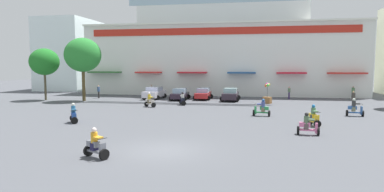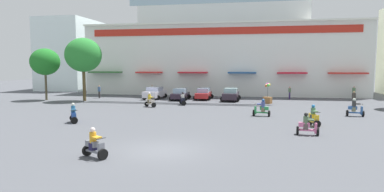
{
  "view_description": "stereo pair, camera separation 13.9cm",
  "coord_description": "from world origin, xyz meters",
  "px_view_note": "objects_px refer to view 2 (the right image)",
  "views": [
    {
      "loc": [
        4.37,
        -16.0,
        4.4
      ],
      "look_at": [
        -0.91,
        13.78,
        1.53
      ],
      "focal_mm": 30.44,
      "sensor_mm": 36.0,
      "label": 1
    },
    {
      "loc": [
        4.51,
        -15.98,
        4.4
      ],
      "look_at": [
        -0.91,
        13.78,
        1.53
      ],
      "focal_mm": 30.44,
      "sensor_mm": 36.0,
      "label": 2
    }
  ],
  "objects_px": {
    "parked_car_3": "(231,94)",
    "scooter_rider_5": "(94,145)",
    "pedestrian_1": "(290,92)",
    "balloon_vendor_cart": "(268,96)",
    "scooter_rider_2": "(307,126)",
    "pedestrian_0": "(99,91)",
    "scooter_rider_3": "(150,101)",
    "pedestrian_2": "(354,92)",
    "parked_car_1": "(180,94)",
    "parked_car_0": "(155,93)",
    "plaza_tree_0": "(83,55)",
    "pedestrian_4": "(354,97)",
    "scooter_rider_7": "(355,109)",
    "parked_car_2": "(204,94)",
    "scooter_rider_6": "(313,117)",
    "pedestrian_3": "(152,90)",
    "scooter_rider_4": "(183,100)",
    "scooter_rider_0": "(73,115)",
    "plaza_tree_2": "(45,62)",
    "scooter_rider_1": "(262,109)"
  },
  "relations": [
    {
      "from": "scooter_rider_2",
      "to": "pedestrian_1",
      "type": "height_order",
      "value": "pedestrian_1"
    },
    {
      "from": "balloon_vendor_cart",
      "to": "parked_car_2",
      "type": "bearing_deg",
      "value": 158.2
    },
    {
      "from": "scooter_rider_3",
      "to": "pedestrian_2",
      "type": "xyz_separation_m",
      "value": [
        23.59,
        12.15,
        0.33
      ]
    },
    {
      "from": "scooter_rider_3",
      "to": "balloon_vendor_cart",
      "type": "relative_size",
      "value": 0.65
    },
    {
      "from": "pedestrian_0",
      "to": "parked_car_2",
      "type": "bearing_deg",
      "value": 3.49
    },
    {
      "from": "pedestrian_1",
      "to": "plaza_tree_2",
      "type": "bearing_deg",
      "value": -168.06
    },
    {
      "from": "parked_car_0",
      "to": "pedestrian_0",
      "type": "xyz_separation_m",
      "value": [
        -7.56,
        -0.61,
        0.2
      ]
    },
    {
      "from": "pedestrian_0",
      "to": "pedestrian_2",
      "type": "height_order",
      "value": "pedestrian_0"
    },
    {
      "from": "pedestrian_2",
      "to": "scooter_rider_7",
      "type": "bearing_deg",
      "value": -105.7
    },
    {
      "from": "parked_car_1",
      "to": "pedestrian_4",
      "type": "bearing_deg",
      "value": -7.2
    },
    {
      "from": "plaza_tree_0",
      "to": "pedestrian_0",
      "type": "distance_m",
      "value": 5.82
    },
    {
      "from": "plaza_tree_2",
      "to": "scooter_rider_7",
      "type": "xyz_separation_m",
      "value": [
        34.35,
        -7.16,
        -4.15
      ]
    },
    {
      "from": "plaza_tree_2",
      "to": "pedestrian_3",
      "type": "height_order",
      "value": "plaza_tree_2"
    },
    {
      "from": "scooter_rider_5",
      "to": "scooter_rider_7",
      "type": "xyz_separation_m",
      "value": [
        16.15,
        15.75,
        0.05
      ]
    },
    {
      "from": "pedestrian_2",
      "to": "pedestrian_0",
      "type": "bearing_deg",
      "value": -172.26
    },
    {
      "from": "parked_car_1",
      "to": "scooter_rider_1",
      "type": "relative_size",
      "value": 2.64
    },
    {
      "from": "scooter_rider_6",
      "to": "pedestrian_4",
      "type": "xyz_separation_m",
      "value": [
        6.54,
        13.26,
        0.25
      ]
    },
    {
      "from": "scooter_rider_6",
      "to": "pedestrian_3",
      "type": "relative_size",
      "value": 0.95
    },
    {
      "from": "pedestrian_1",
      "to": "pedestrian_3",
      "type": "xyz_separation_m",
      "value": [
        -18.81,
        1.07,
        -0.04
      ]
    },
    {
      "from": "parked_car_2",
      "to": "parked_car_3",
      "type": "height_order",
      "value": "parked_car_3"
    },
    {
      "from": "scooter_rider_3",
      "to": "plaza_tree_2",
      "type": "bearing_deg",
      "value": 164.35
    },
    {
      "from": "scooter_rider_1",
      "to": "scooter_rider_5",
      "type": "distance_m",
      "value": 16.61
    },
    {
      "from": "scooter_rider_4",
      "to": "scooter_rider_6",
      "type": "bearing_deg",
      "value": -41.51
    },
    {
      "from": "scooter_rider_0",
      "to": "scooter_rider_6",
      "type": "relative_size",
      "value": 0.98
    },
    {
      "from": "parked_car_3",
      "to": "scooter_rider_5",
      "type": "bearing_deg",
      "value": -100.44
    },
    {
      "from": "parked_car_1",
      "to": "pedestrian_2",
      "type": "xyz_separation_m",
      "value": [
        21.95,
        4.67,
        0.22
      ]
    },
    {
      "from": "parked_car_0",
      "to": "scooter_rider_5",
      "type": "relative_size",
      "value": 3.09
    },
    {
      "from": "plaza_tree_2",
      "to": "balloon_vendor_cart",
      "type": "xyz_separation_m",
      "value": [
        27.38,
        1.15,
        -3.93
      ]
    },
    {
      "from": "pedestrian_1",
      "to": "balloon_vendor_cart",
      "type": "xyz_separation_m",
      "value": [
        -3.04,
        -5.28,
        -0.09
      ]
    },
    {
      "from": "scooter_rider_2",
      "to": "scooter_rider_4",
      "type": "distance_m",
      "value": 17.67
    },
    {
      "from": "plaza_tree_0",
      "to": "parked_car_2",
      "type": "distance_m",
      "value": 15.67
    },
    {
      "from": "parked_car_2",
      "to": "scooter_rider_3",
      "type": "height_order",
      "value": "scooter_rider_3"
    },
    {
      "from": "balloon_vendor_cart",
      "to": "pedestrian_1",
      "type": "bearing_deg",
      "value": 60.12
    },
    {
      "from": "plaza_tree_0",
      "to": "scooter_rider_2",
      "type": "bearing_deg",
      "value": -33.49
    },
    {
      "from": "parked_car_1",
      "to": "plaza_tree_2",
      "type": "bearing_deg",
      "value": -168.86
    },
    {
      "from": "plaza_tree_0",
      "to": "pedestrian_2",
      "type": "xyz_separation_m",
      "value": [
        33.33,
        8.01,
        -4.66
      ]
    },
    {
      "from": "scooter_rider_5",
      "to": "parked_car_0",
      "type": "bearing_deg",
      "value": 100.81
    },
    {
      "from": "scooter_rider_4",
      "to": "balloon_vendor_cart",
      "type": "relative_size",
      "value": 0.64
    },
    {
      "from": "plaza_tree_0",
      "to": "scooter_rider_7",
      "type": "xyz_separation_m",
      "value": [
        29.09,
        -7.1,
        -4.96
      ]
    },
    {
      "from": "plaza_tree_0",
      "to": "pedestrian_4",
      "type": "height_order",
      "value": "plaza_tree_0"
    },
    {
      "from": "parked_car_0",
      "to": "parked_car_2",
      "type": "bearing_deg",
      "value": 2.17
    },
    {
      "from": "parked_car_1",
      "to": "scooter_rider_2",
      "type": "xyz_separation_m",
      "value": [
        12.39,
        -19.07,
        -0.15
      ]
    },
    {
      "from": "scooter_rider_0",
      "to": "scooter_rider_2",
      "type": "xyz_separation_m",
      "value": [
        16.92,
        -1.46,
        -0.03
      ]
    },
    {
      "from": "parked_car_1",
      "to": "scooter_rider_6",
      "type": "distance_m",
      "value": 20.66
    },
    {
      "from": "parked_car_2",
      "to": "scooter_rider_6",
      "type": "xyz_separation_m",
      "value": [
        10.49,
        -16.8,
        -0.09
      ]
    },
    {
      "from": "scooter_rider_1",
      "to": "pedestrian_3",
      "type": "xyz_separation_m",
      "value": [
        -14.84,
        15.99,
        0.3
      ]
    },
    {
      "from": "parked_car_3",
      "to": "scooter_rider_4",
      "type": "height_order",
      "value": "parked_car_3"
    },
    {
      "from": "plaza_tree_2",
      "to": "pedestrian_1",
      "type": "relative_size",
      "value": 3.91
    },
    {
      "from": "parked_car_1",
      "to": "scooter_rider_4",
      "type": "height_order",
      "value": "parked_car_1"
    },
    {
      "from": "scooter_rider_2",
      "to": "pedestrian_0",
      "type": "distance_m",
      "value": 30.4
    }
  ]
}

